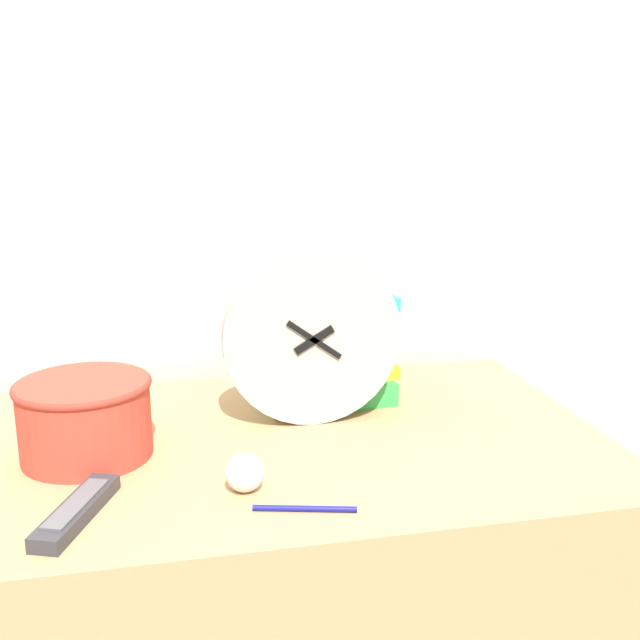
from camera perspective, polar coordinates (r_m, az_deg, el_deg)
wall_back at (r=1.51m, az=-8.47°, el=12.55°), size 6.00×0.04×2.40m
desk_clock at (r=1.24m, az=-0.59°, el=-1.34°), size 0.30×0.04×0.30m
book_stack at (r=1.36m, az=0.32°, el=-2.09°), size 0.26×0.21×0.20m
basket at (r=1.19m, az=-17.47°, el=-6.96°), size 0.20×0.20×0.12m
tv_remote at (r=1.03m, az=-18.05°, el=-13.65°), size 0.10×0.18×0.02m
crumpled_paper_ball at (r=1.05m, az=-5.75°, el=-11.50°), size 0.05×0.05×0.05m
pen at (r=1.00m, az=-1.17°, el=-14.17°), size 0.13×0.04×0.01m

